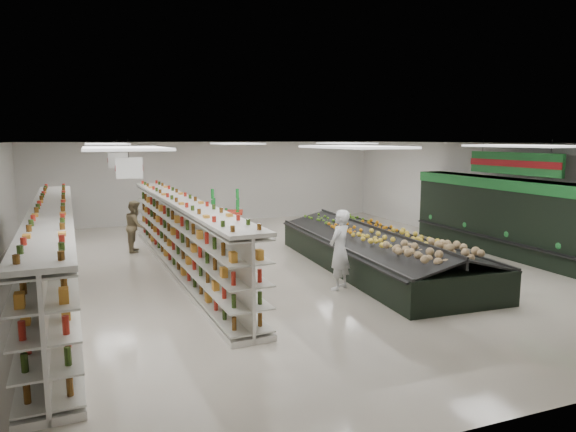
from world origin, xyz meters
name	(u,v)px	position (x,y,z in m)	size (l,w,h in m)	color
floor	(279,266)	(0.00, 0.00, 0.00)	(16.00, 16.00, 0.00)	beige
ceiling	(279,143)	(0.00, 0.00, 3.20)	(14.00, 16.00, 0.02)	white
wall_back	(210,182)	(0.00, 8.00, 1.60)	(14.00, 0.02, 3.20)	silver
wall_front	(520,289)	(0.00, -8.00, 1.60)	(14.00, 0.02, 3.20)	silver
wall_right	(493,195)	(7.00, 0.00, 1.60)	(0.02, 16.00, 3.20)	silver
produce_wall_case	(518,214)	(6.53, -1.50, 1.24)	(0.93, 8.00, 2.20)	black
aisle_sign_near	(129,168)	(-3.80, -2.00, 2.75)	(0.52, 0.06, 0.75)	white
aisle_sign_far	(118,160)	(-3.80, 2.00, 2.75)	(0.52, 0.06, 0.75)	white
hortifruti_banner	(513,163)	(6.25, -1.50, 2.65)	(0.12, 3.20, 0.95)	#1E712D
gondola_left	(54,257)	(-5.31, -0.79, 0.87)	(1.22, 10.90, 1.89)	silver
gondola_center	(182,238)	(-2.42, 0.48, 0.84)	(1.28, 10.55, 1.82)	silver
produce_island	(376,250)	(2.23, -1.14, 0.50)	(2.94, 7.39, 1.09)	black
soda_endcap	(226,214)	(-0.19, 4.86, 0.72)	(1.35, 1.10, 1.49)	#A91318
shopper_main	(340,250)	(0.53, -2.44, 0.89)	(0.65, 0.43, 1.78)	silver
shopper_background	(136,226)	(-3.34, 3.21, 0.76)	(0.74, 0.46, 1.52)	#93765A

